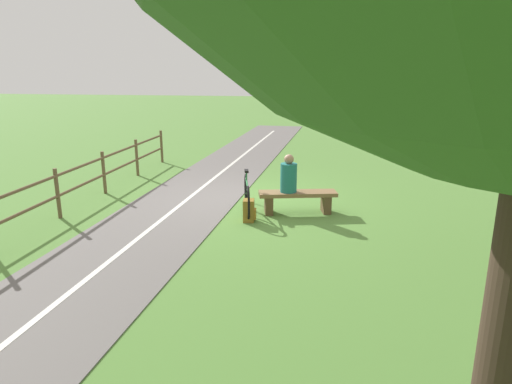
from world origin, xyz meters
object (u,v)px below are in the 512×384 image
(person_seated, at_px, (289,176))
(bicycle, at_px, (247,195))
(bench, at_px, (298,198))
(backpack, at_px, (249,211))

(person_seated, xyz_separation_m, bicycle, (0.87, 0.05, -0.43))
(bench, height_order, bicycle, bicycle)
(person_seated, height_order, backpack, person_seated)
(person_seated, bearing_deg, bicycle, -8.88)
(bench, xyz_separation_m, person_seated, (0.20, 0.04, 0.49))
(backpack, bearing_deg, bench, -142.70)
(bench, xyz_separation_m, bicycle, (1.07, 0.10, 0.05))
(backpack, bearing_deg, person_seated, -137.76)
(person_seated, bearing_deg, bench, -180.00)
(bicycle, xyz_separation_m, backpack, (-0.15, 0.60, -0.15))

